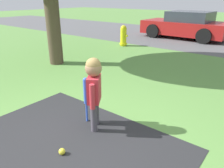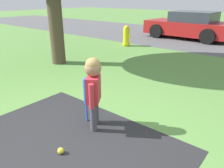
{
  "view_description": "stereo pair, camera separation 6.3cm",
  "coord_description": "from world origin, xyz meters",
  "px_view_note": "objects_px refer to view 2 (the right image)",
  "views": [
    {
      "loc": [
        1.82,
        -1.52,
        1.8
      ],
      "look_at": [
        -0.1,
        0.9,
        0.57
      ],
      "focal_mm": 35.0,
      "sensor_mm": 36.0,
      "label": 1
    },
    {
      "loc": [
        1.87,
        -1.48,
        1.8
      ],
      "look_at": [
        -0.1,
        0.9,
        0.57
      ],
      "focal_mm": 35.0,
      "sensor_mm": 36.0,
      "label": 2
    }
  ],
  "objects_px": {
    "baseball_bat": "(86,93)",
    "parked_car": "(190,26)",
    "sports_ball": "(61,151)",
    "fire_hydrant": "(126,36)",
    "child": "(94,84)"
  },
  "relations": [
    {
      "from": "baseball_bat",
      "to": "parked_car",
      "type": "xyz_separation_m",
      "value": [
        -1.64,
        8.25,
        0.11
      ]
    },
    {
      "from": "sports_ball",
      "to": "fire_hydrant",
      "type": "distance_m",
      "value": 6.56
    },
    {
      "from": "child",
      "to": "sports_ball",
      "type": "height_order",
      "value": "child"
    },
    {
      "from": "sports_ball",
      "to": "fire_hydrant",
      "type": "xyz_separation_m",
      "value": [
        -3.18,
        5.72,
        0.35
      ]
    },
    {
      "from": "child",
      "to": "baseball_bat",
      "type": "distance_m",
      "value": 0.31
    },
    {
      "from": "child",
      "to": "parked_car",
      "type": "xyz_separation_m",
      "value": [
        -1.86,
        8.3,
        -0.11
      ]
    },
    {
      "from": "baseball_bat",
      "to": "sports_ball",
      "type": "distance_m",
      "value": 0.92
    },
    {
      "from": "child",
      "to": "fire_hydrant",
      "type": "xyz_separation_m",
      "value": [
        -3.09,
        5.02,
        -0.3
      ]
    },
    {
      "from": "parked_car",
      "to": "fire_hydrant",
      "type": "bearing_deg",
      "value": 70.16
    },
    {
      "from": "baseball_bat",
      "to": "fire_hydrant",
      "type": "bearing_deg",
      "value": 120.02
    },
    {
      "from": "fire_hydrant",
      "to": "parked_car",
      "type": "bearing_deg",
      "value": 69.43
    },
    {
      "from": "baseball_bat",
      "to": "child",
      "type": "bearing_deg",
      "value": -12.79
    },
    {
      "from": "parked_car",
      "to": "baseball_bat",
      "type": "bearing_deg",
      "value": 102.0
    },
    {
      "from": "child",
      "to": "parked_car",
      "type": "height_order",
      "value": "parked_car"
    },
    {
      "from": "baseball_bat",
      "to": "fire_hydrant",
      "type": "relative_size",
      "value": 0.91
    }
  ]
}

